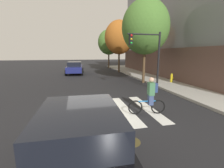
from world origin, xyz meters
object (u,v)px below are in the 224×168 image
sedan_near (81,140)px  street_tree_near (145,27)px  street_tree_far (109,42)px  sedan_mid (75,68)px  fire_hydrant (172,78)px  street_tree_mid (119,37)px  cyclist (150,96)px  manhole_cover (130,142)px  traffic_light_near (148,51)px

sedan_near → street_tree_near: 12.46m
sedan_near → street_tree_far: size_ratio=0.68×
sedan_mid → fire_hydrant: size_ratio=6.12×
fire_hydrant → street_tree_far: 16.71m
street_tree_mid → sedan_mid: bearing=-174.8°
cyclist → fire_hydrant: size_ratio=2.18×
sedan_near → sedan_mid: sedan_mid is taller
sedan_mid → fire_hydrant: sedan_mid is taller
manhole_cover → street_tree_far: (4.43, 24.11, 4.63)m
street_tree_near → fire_hydrant: bearing=-24.2°
cyclist → street_tree_mid: size_ratio=0.24×
street_tree_near → street_tree_mid: 8.37m
cyclist → traffic_light_near: size_ratio=0.40×
manhole_cover → street_tree_near: bearing=63.5°
street_tree_near → street_tree_mid: (-0.02, 8.37, -0.09)m
street_tree_mid → street_tree_far: 6.63m
sedan_near → street_tree_near: street_tree_near is taller
street_tree_far → street_tree_near: bearing=-89.6°
traffic_light_near → street_tree_mid: size_ratio=0.58×
manhole_cover → fire_hydrant: 10.60m
manhole_cover → sedan_mid: bearing=95.7°
sedan_near → sedan_mid: (-0.16, 17.87, 0.01)m
manhole_cover → street_tree_far: street_tree_far is taller
traffic_light_near → street_tree_far: bearing=87.0°
street_tree_near → street_tree_far: size_ratio=1.07×
street_tree_near → street_tree_mid: size_ratio=1.02×
street_tree_mid → traffic_light_near: bearing=-95.1°
street_tree_near → manhole_cover: bearing=-116.5°
cyclist → street_tree_near: street_tree_near is taller
sedan_near → cyclist: 4.28m
manhole_cover → sedan_mid: sedan_mid is taller
street_tree_mid → manhole_cover: bearing=-104.5°
traffic_light_near → fire_hydrant: (3.32, 1.89, -2.33)m
sedan_near → street_tree_far: street_tree_far is taller
manhole_cover → sedan_near: sedan_near is taller
street_tree_mid → street_tree_far: street_tree_mid is taller
sedan_near → street_tree_near: (6.07, 10.07, 4.13)m
cyclist → traffic_light_near: traffic_light_near is taller
sedan_mid → street_tree_near: 10.80m
sedan_near → fire_hydrant: size_ratio=5.97×
traffic_light_near → cyclist: bearing=-114.1°
cyclist → street_tree_near: 8.76m
street_tree_mid → street_tree_far: (-0.09, 6.62, -0.23)m
sedan_mid → fire_hydrant: bearing=-46.0°
manhole_cover → street_tree_far: bearing=79.6°
sedan_near → manhole_cover: bearing=31.7°
manhole_cover → traffic_light_near: traffic_light_near is taller
fire_hydrant → street_tree_near: size_ratio=0.11×
street_tree_far → sedan_mid: bearing=-130.4°
sedan_mid → manhole_cover: bearing=-84.3°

